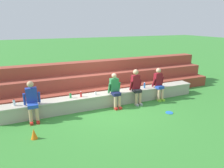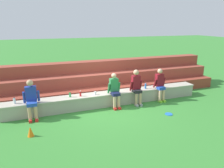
# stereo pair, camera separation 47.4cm
# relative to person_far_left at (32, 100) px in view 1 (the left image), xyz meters

# --- Properties ---
(ground_plane) EXTENTS (80.00, 80.00, 0.00)m
(ground_plane) POSITION_rel_person_far_left_xyz_m (2.86, -0.00, -0.74)
(ground_plane) COLOR #388433
(stone_seating_wall) EXTENTS (8.04, 0.57, 0.52)m
(stone_seating_wall) POSITION_rel_person_far_left_xyz_m (2.86, 0.26, -0.46)
(stone_seating_wall) COLOR #A8A08E
(stone_seating_wall) RESTS_ON ground
(brick_bleachers) EXTENTS (11.65, 1.72, 1.50)m
(brick_bleachers) POSITION_rel_person_far_left_xyz_m (2.86, 1.81, -0.16)
(brick_bleachers) COLOR brown
(brick_bleachers) RESTS_ON ground
(person_far_left) EXTENTS (0.55, 0.61, 1.37)m
(person_far_left) POSITION_rel_person_far_left_xyz_m (0.00, 0.00, 0.00)
(person_far_left) COLOR tan
(person_far_left) RESTS_ON ground
(person_left_of_center) EXTENTS (0.51, 0.58, 1.35)m
(person_left_of_center) POSITION_rel_person_far_left_xyz_m (3.05, -0.02, -0.03)
(person_left_of_center) COLOR #DBAD89
(person_left_of_center) RESTS_ON ground
(person_center) EXTENTS (0.51, 0.53, 1.43)m
(person_center) POSITION_rel_person_far_left_xyz_m (3.98, -0.04, 0.03)
(person_center) COLOR tan
(person_center) RESTS_ON ground
(person_right_of_center) EXTENTS (0.51, 0.52, 1.38)m
(person_right_of_center) POSITION_rel_person_far_left_xyz_m (5.12, 0.01, 0.00)
(person_right_of_center) COLOR #DBAD89
(person_right_of_center) RESTS_ON ground
(water_bottle_center_gap) EXTENTS (0.07, 0.07, 0.25)m
(water_bottle_center_gap) POSITION_rel_person_far_left_xyz_m (4.54, 0.22, -0.10)
(water_bottle_center_gap) COLOR blue
(water_bottle_center_gap) RESTS_ON stone_seating_wall
(water_bottle_near_left) EXTENTS (0.08, 0.08, 0.22)m
(water_bottle_near_left) POSITION_rel_person_far_left_xyz_m (-0.57, 0.27, -0.11)
(water_bottle_near_left) COLOR silver
(water_bottle_near_left) RESTS_ON stone_seating_wall
(water_bottle_mid_left) EXTENTS (0.07, 0.07, 0.21)m
(water_bottle_mid_left) POSITION_rel_person_far_left_xyz_m (1.35, 0.27, -0.12)
(water_bottle_mid_left) COLOR green
(water_bottle_mid_left) RESTS_ON stone_seating_wall
(water_bottle_near_right) EXTENTS (0.07, 0.07, 0.22)m
(water_bottle_near_right) POSITION_rel_person_far_left_xyz_m (1.74, 0.22, -0.11)
(water_bottle_near_right) COLOR red
(water_bottle_near_right) RESTS_ON stone_seating_wall
(plastic_cup_right_end) EXTENTS (0.08, 0.08, 0.12)m
(plastic_cup_right_end) POSITION_rel_person_far_left_xyz_m (2.32, 0.21, -0.15)
(plastic_cup_right_end) COLOR white
(plastic_cup_right_end) RESTS_ON stone_seating_wall
(frisbee) EXTENTS (0.28, 0.28, 0.02)m
(frisbee) POSITION_rel_person_far_left_xyz_m (4.65, -1.38, -0.73)
(frisbee) COLOR blue
(frisbee) RESTS_ON ground
(sports_cone) EXTENTS (0.19, 0.19, 0.31)m
(sports_cone) POSITION_rel_person_far_left_xyz_m (-0.08, -1.28, -0.58)
(sports_cone) COLOR orange
(sports_cone) RESTS_ON ground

